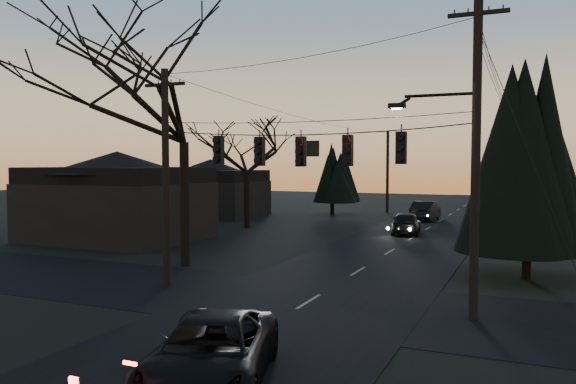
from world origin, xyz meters
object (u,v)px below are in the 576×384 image
at_px(utility_pole_far_l, 387,212).
at_px(sedan_oncoming_a, 406,223).
at_px(suv_near, 211,354).
at_px(utility_pole_left, 167,287).
at_px(bare_tree_left, 184,92).
at_px(utility_pole_right, 473,320).
at_px(utility_pole_far_r, 510,226).
at_px(sedan_oncoming_b, 426,211).
at_px(evergreen_right, 529,165).

relative_size(utility_pole_far_l, sedan_oncoming_a, 1.78).
relative_size(suv_near, sedan_oncoming_a, 1.18).
height_order(utility_pole_left, bare_tree_left, bare_tree_left).
distance_m(utility_pole_right, sedan_oncoming_a, 21.09).
distance_m(utility_pole_left, bare_tree_left, 9.34).
xyz_separation_m(utility_pole_right, utility_pole_far_r, (0.00, 28.00, 0.00)).
distance_m(utility_pole_right, utility_pole_far_r, 28.00).
xyz_separation_m(utility_pole_far_l, sedan_oncoming_a, (5.20, -15.89, 0.77)).
xyz_separation_m(sedan_oncoming_a, sedan_oncoming_b, (-0.40, 9.80, 0.04)).
bearing_deg(sedan_oncoming_b, utility_pole_left, 82.79).
bearing_deg(utility_pole_right, bare_tree_left, 163.05).
distance_m(utility_pole_left, utility_pole_far_l, 36.00).
bearing_deg(utility_pole_left, utility_pole_far_l, 90.00).
bearing_deg(suv_near, utility_pole_far_r, 64.40).
relative_size(evergreen_right, sedan_oncoming_a, 1.85).
bearing_deg(sedan_oncoming_b, evergreen_right, 111.67).
bearing_deg(utility_pole_right, utility_pole_left, 180.00).
distance_m(suv_near, sedan_oncoming_b, 37.75).
relative_size(utility_pole_far_l, suv_near, 1.51).
bearing_deg(evergreen_right, sedan_oncoming_a, 121.08).
xyz_separation_m(utility_pole_right, utility_pole_far_l, (-11.50, 36.00, 0.00)).
relative_size(utility_pole_right, suv_near, 1.88).
xyz_separation_m(utility_pole_far_r, bare_tree_left, (-13.42, -23.91, 8.18)).
height_order(utility_pole_right, suv_near, utility_pole_right).
bearing_deg(suv_near, sedan_oncoming_b, 74.92).
bearing_deg(utility_pole_left, bare_tree_left, 115.15).
relative_size(utility_pole_far_r, sedan_oncoming_b, 1.73).
height_order(utility_pole_right, utility_pole_left, utility_pole_right).
relative_size(suv_near, sedan_oncoming_b, 1.08).
distance_m(utility_pole_left, sedan_oncoming_b, 30.30).
relative_size(evergreen_right, sedan_oncoming_b, 1.70).
distance_m(utility_pole_far_r, sedan_oncoming_b, 7.02).
bearing_deg(sedan_oncoming_a, utility_pole_far_l, -79.92).
relative_size(utility_pole_left, suv_near, 1.60).
bearing_deg(sedan_oncoming_a, utility_pole_right, 99.36).
distance_m(bare_tree_left, sedan_oncoming_a, 19.03).
distance_m(bare_tree_left, sedan_oncoming_b, 27.68).
xyz_separation_m(utility_pole_far_r, sedan_oncoming_b, (-6.70, 1.91, 0.81)).
height_order(utility_pole_left, sedan_oncoming_b, utility_pole_left).
height_order(utility_pole_left, evergreen_right, evergreen_right).
xyz_separation_m(utility_pole_far_l, evergreen_right, (12.93, -28.72, 4.77)).
distance_m(utility_pole_right, suv_near, 9.13).
relative_size(evergreen_right, suv_near, 1.57).
bearing_deg(utility_pole_far_r, utility_pole_right, -90.00).
relative_size(utility_pole_right, utility_pole_far_l, 1.25).
bearing_deg(suv_near, bare_tree_left, 108.16).
relative_size(utility_pole_far_l, bare_tree_left, 0.68).
xyz_separation_m(utility_pole_far_r, sedan_oncoming_a, (-6.30, -7.89, 0.77)).
xyz_separation_m(bare_tree_left, sedan_oncoming_b, (6.72, 25.82, -7.37)).
xyz_separation_m(utility_pole_far_r, evergreen_right, (1.43, -20.72, 4.77)).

